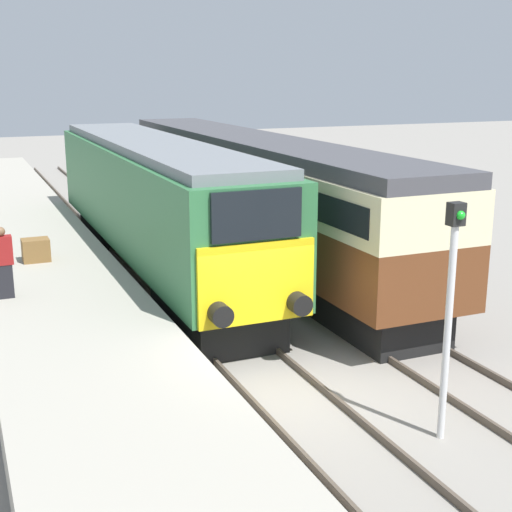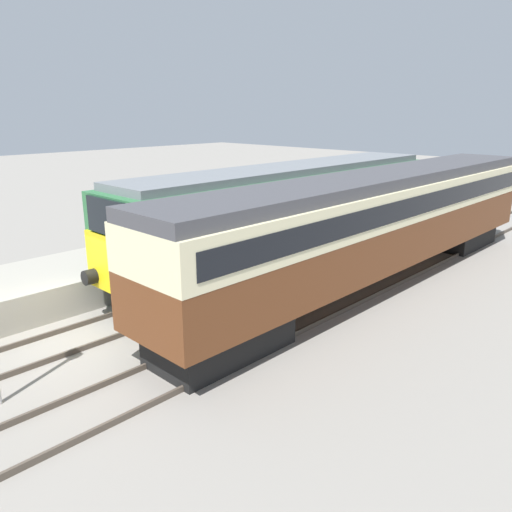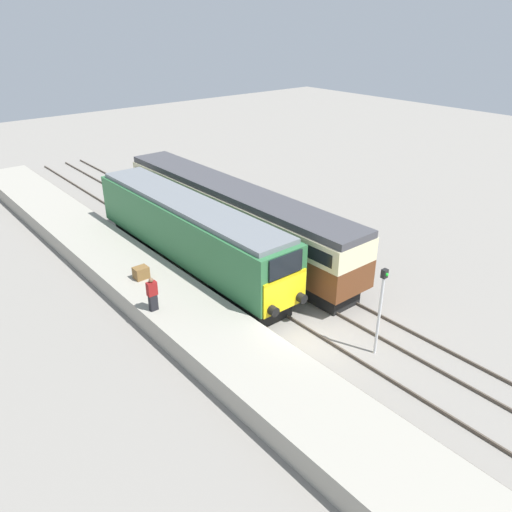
{
  "view_description": "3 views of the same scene",
  "coord_description": "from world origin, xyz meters",
  "px_view_note": "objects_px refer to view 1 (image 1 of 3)",
  "views": [
    {
      "loc": [
        -5.3,
        -11.2,
        5.88
      ],
      "look_at": [
        0.0,
        1.3,
        2.37
      ],
      "focal_mm": 50.0,
      "sensor_mm": 36.0,
      "label": 1
    },
    {
      "loc": [
        12.03,
        -5.42,
        5.98
      ],
      "look_at": [
        1.7,
        5.3,
        1.6
      ],
      "focal_mm": 35.0,
      "sensor_mm": 36.0,
      "label": 2
    },
    {
      "loc": [
        -13.07,
        -12.53,
        12.87
      ],
      "look_at": [
        1.7,
        5.3,
        1.6
      ],
      "focal_mm": 35.0,
      "sensor_mm": 36.0,
      "label": 3
    }
  ],
  "objects_px": {
    "signal_post": "(450,303)",
    "luggage_crate": "(36,250)",
    "person_on_platform": "(3,263)",
    "locomotive": "(154,200)",
    "passenger_carriage": "(252,185)"
  },
  "relations": [
    {
      "from": "person_on_platform",
      "to": "luggage_crate",
      "type": "xyz_separation_m",
      "value": [
        0.99,
        3.02,
        -0.49
      ]
    },
    {
      "from": "signal_post",
      "to": "luggage_crate",
      "type": "bearing_deg",
      "value": 116.56
    },
    {
      "from": "person_on_platform",
      "to": "signal_post",
      "type": "xyz_separation_m",
      "value": [
        6.22,
        -7.44,
        0.54
      ]
    },
    {
      "from": "passenger_carriage",
      "to": "luggage_crate",
      "type": "xyz_separation_m",
      "value": [
        -6.93,
        -1.71,
        -1.08
      ]
    },
    {
      "from": "passenger_carriage",
      "to": "luggage_crate",
      "type": "bearing_deg",
      "value": -166.16
    },
    {
      "from": "passenger_carriage",
      "to": "luggage_crate",
      "type": "height_order",
      "value": "passenger_carriage"
    },
    {
      "from": "locomotive",
      "to": "signal_post",
      "type": "xyz_separation_m",
      "value": [
        1.7,
        -11.53,
        0.1
      ]
    },
    {
      "from": "locomotive",
      "to": "person_on_platform",
      "type": "distance_m",
      "value": 6.11
    },
    {
      "from": "locomotive",
      "to": "luggage_crate",
      "type": "distance_m",
      "value": 3.8
    },
    {
      "from": "person_on_platform",
      "to": "luggage_crate",
      "type": "height_order",
      "value": "person_on_platform"
    },
    {
      "from": "locomotive",
      "to": "luggage_crate",
      "type": "xyz_separation_m",
      "value": [
        -3.53,
        -1.07,
        -0.93
      ]
    },
    {
      "from": "locomotive",
      "to": "signal_post",
      "type": "distance_m",
      "value": 11.66
    },
    {
      "from": "signal_post",
      "to": "luggage_crate",
      "type": "height_order",
      "value": "signal_post"
    },
    {
      "from": "person_on_platform",
      "to": "signal_post",
      "type": "distance_m",
      "value": 9.72
    },
    {
      "from": "signal_post",
      "to": "luggage_crate",
      "type": "relative_size",
      "value": 5.66
    }
  ]
}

